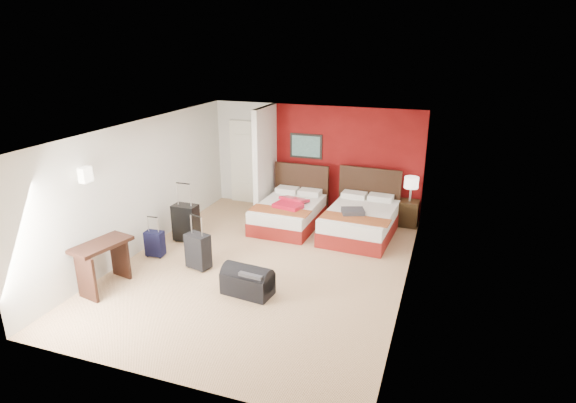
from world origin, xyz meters
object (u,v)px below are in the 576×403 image
at_px(suitcase_charcoal, 198,252).
at_px(red_suitcase_open, 291,203).
at_px(bed_left, 288,215).
at_px(nightstand, 409,213).
at_px(table_lamp, 411,189).
at_px(desk, 104,265).
at_px(duffel_bag, 248,282).
at_px(suitcase_navy, 155,245).
at_px(bed_right, 360,223).
at_px(suitcase_black, 186,224).

bearing_deg(suitcase_charcoal, red_suitcase_open, 82.92).
xyz_separation_m(bed_left, nightstand, (2.49, 0.91, 0.02)).
distance_m(nightstand, suitcase_charcoal, 4.74).
relative_size(nightstand, table_lamp, 1.04).
bearing_deg(suitcase_charcoal, bed_left, 85.80).
height_order(suitcase_charcoal, desk, desk).
height_order(bed_left, duffel_bag, bed_left).
bearing_deg(suitcase_charcoal, suitcase_navy, -174.43).
bearing_deg(desk, table_lamp, 57.24).
height_order(suitcase_navy, desk, desk).
height_order(bed_right, table_lamp, table_lamp).
distance_m(suitcase_navy, desk, 1.31).
distance_m(suitcase_black, desk, 2.15).
relative_size(bed_right, red_suitcase_open, 2.38).
distance_m(red_suitcase_open, suitcase_black, 2.25).
distance_m(nightstand, desk, 6.32).
bearing_deg(red_suitcase_open, table_lamp, 35.48).
height_order(nightstand, suitcase_charcoal, suitcase_charcoal).
bearing_deg(nightstand, bed_left, -159.45).
relative_size(bed_right, table_lamp, 3.48).
relative_size(suitcase_charcoal, desk, 0.65).
distance_m(bed_right, nightstand, 1.29).
bearing_deg(suitcase_black, bed_right, 23.74).
height_order(bed_left, table_lamp, table_lamp).
xyz_separation_m(suitcase_black, desk, (-0.26, -2.14, 0.03)).
bearing_deg(nightstand, red_suitcase_open, -156.61).
relative_size(nightstand, suitcase_black, 0.77).
distance_m(red_suitcase_open, duffel_bag, 2.92).
distance_m(nightstand, duffel_bag, 4.45).
bearing_deg(duffel_bag, table_lamp, 67.83).
bearing_deg(red_suitcase_open, suitcase_navy, -119.66).
height_order(bed_left, suitcase_black, suitcase_black).
xyz_separation_m(bed_left, suitcase_navy, (-1.88, -2.28, -0.03)).
bearing_deg(desk, nightstand, 57.24).
bearing_deg(suitcase_charcoal, bed_right, 60.01).
distance_m(nightstand, table_lamp, 0.56).
xyz_separation_m(suitcase_charcoal, suitcase_navy, (-1.03, 0.17, -0.08)).
distance_m(bed_right, suitcase_charcoal, 3.45).
bearing_deg(bed_left, suitcase_black, -138.05).
xyz_separation_m(bed_left, red_suitcase_open, (0.10, -0.10, 0.32)).
distance_m(table_lamp, duffel_bag, 4.50).
bearing_deg(desk, bed_right, 57.16).
height_order(suitcase_black, suitcase_charcoal, suitcase_black).
bearing_deg(suitcase_charcoal, nightstand, 60.15).
xyz_separation_m(nightstand, duffel_bag, (-2.14, -3.90, -0.08)).
bearing_deg(bed_right, duffel_bag, -108.90).
relative_size(suitcase_charcoal, suitcase_navy, 1.32).
relative_size(nightstand, duffel_bag, 0.71).
bearing_deg(suitcase_charcoal, duffel_bag, -9.22).
height_order(nightstand, duffel_bag, nightstand).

